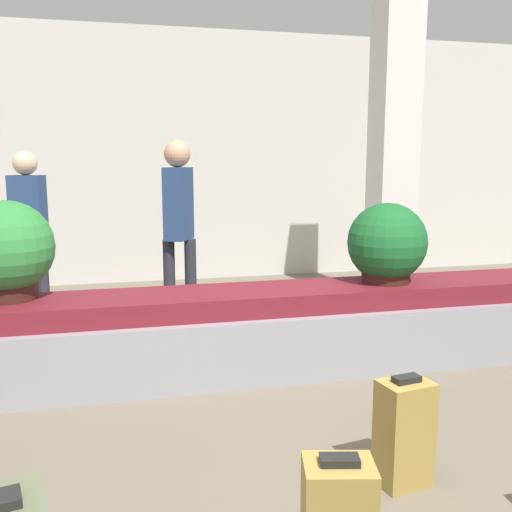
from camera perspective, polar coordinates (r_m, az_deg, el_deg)
ground_plane at (r=2.90m, az=8.87°, el=-23.26°), size 18.00×18.00×0.00m
back_wall at (r=7.53m, az=-6.32°, el=9.77°), size 18.00×0.06×3.20m
carousel at (r=4.30m, az=0.00°, el=-7.62°), size 6.73×0.73×0.62m
pillar at (r=6.23m, az=13.52°, el=9.62°), size 0.41×0.41×3.20m
suitcase_5 at (r=2.98m, az=14.59°, el=-16.71°), size 0.27×0.22×0.55m
potted_plant_0 at (r=4.53m, az=12.96°, el=1.10°), size 0.62×0.62×0.62m
potted_plant_1 at (r=4.21m, az=-23.66°, el=0.51°), size 0.63×0.63×0.68m
traveler_0 at (r=5.33m, az=-7.74°, el=3.94°), size 0.31×0.37×1.75m
traveler_1 at (r=6.02m, az=-21.77°, el=3.35°), size 0.36×0.28×1.65m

